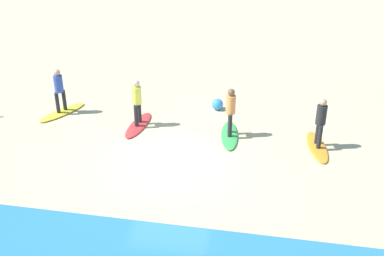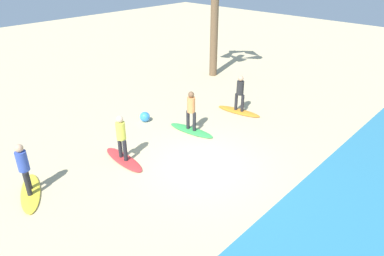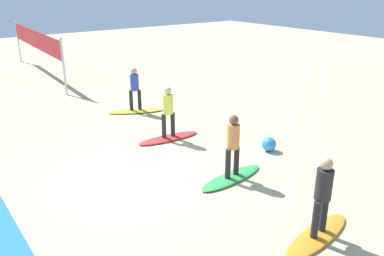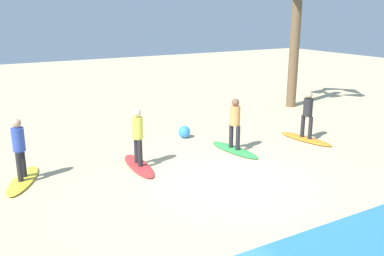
{
  "view_description": "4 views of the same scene",
  "coord_description": "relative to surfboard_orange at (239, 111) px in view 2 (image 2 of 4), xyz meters",
  "views": [
    {
      "loc": [
        -2.83,
        11.95,
        7.38
      ],
      "look_at": [
        -0.51,
        -0.7,
        0.87
      ],
      "focal_mm": 43.71,
      "sensor_mm": 36.0,
      "label": 1
    },
    {
      "loc": [
        7.62,
        6.71,
        6.61
      ],
      "look_at": [
        -0.69,
        -1.12,
        0.77
      ],
      "focal_mm": 32.66,
      "sensor_mm": 36.0,
      "label": 2
    },
    {
      "loc": [
        -8.33,
        4.27,
        4.81
      ],
      "look_at": [
        0.06,
        -1.92,
        0.93
      ],
      "focal_mm": 37.46,
      "sensor_mm": 36.0,
      "label": 3
    },
    {
      "loc": [
        6.02,
        8.48,
        4.39
      ],
      "look_at": [
        -0.17,
        -2.31,
        0.89
      ],
      "focal_mm": 39.22,
      "sensor_mm": 36.0,
      "label": 4
    }
  ],
  "objects": [
    {
      "name": "beach_ball",
      "position": [
        3.55,
        -2.37,
        0.17
      ],
      "size": [
        0.43,
        0.43,
        0.43
      ],
      "primitive_type": "sphere",
      "color": "#338CE5",
      "rests_on": "ground"
    },
    {
      "name": "surfer_red",
      "position": [
        6.11,
        -0.48,
        0.99
      ],
      "size": [
        0.32,
        0.46,
        1.64
      ],
      "color": "#232328",
      "rests_on": "surfboard_red"
    },
    {
      "name": "ground_plane",
      "position": [
        4.42,
        1.71,
        -0.04
      ],
      "size": [
        60.0,
        60.0,
        0.0
      ],
      "primitive_type": "plane",
      "color": "#CCB789"
    },
    {
      "name": "surfboard_yellow",
      "position": [
        9.2,
        -1.0,
        0.0
      ],
      "size": [
        1.39,
        2.14,
        0.09
      ],
      "primitive_type": "ellipsoid",
      "rotation": [
        0.0,
        0.0,
        1.13
      ],
      "color": "yellow",
      "rests_on": "ground"
    },
    {
      "name": "surfer_yellow",
      "position": [
        9.2,
        -1.0,
        0.99
      ],
      "size": [
        0.32,
        0.43,
        1.64
      ],
      "color": "#232328",
      "rests_on": "surfboard_yellow"
    },
    {
      "name": "surfer_orange",
      "position": [
        0.0,
        0.0,
        0.99
      ],
      "size": [
        0.32,
        0.46,
        1.64
      ],
      "color": "#232328",
      "rests_on": "surfboard_orange"
    },
    {
      "name": "surfboard_orange",
      "position": [
        0.0,
        0.0,
        0.0
      ],
      "size": [
        0.86,
        2.16,
        0.09
      ],
      "primitive_type": "ellipsoid",
      "rotation": [
        0.0,
        0.0,
        1.71
      ],
      "color": "orange",
      "rests_on": "ground"
    },
    {
      "name": "surfboard_red",
      "position": [
        6.11,
        -0.48,
        0.0
      ],
      "size": [
        0.72,
        2.14,
        0.09
      ],
      "primitive_type": "ellipsoid",
      "rotation": [
        0.0,
        0.0,
        1.49
      ],
      "color": "red",
      "rests_on": "ground"
    },
    {
      "name": "surfboard_green",
      "position": [
        2.86,
        -0.28,
        0.0
      ],
      "size": [
        0.79,
        2.15,
        0.09
      ],
      "primitive_type": "ellipsoid",
      "rotation": [
        0.0,
        0.0,
        1.68
      ],
      "color": "green",
      "rests_on": "ground"
    },
    {
      "name": "surfer_green",
      "position": [
        2.86,
        -0.28,
        0.99
      ],
      "size": [
        0.32,
        0.46,
        1.64
      ],
      "color": "#232328",
      "rests_on": "surfboard_green"
    }
  ]
}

